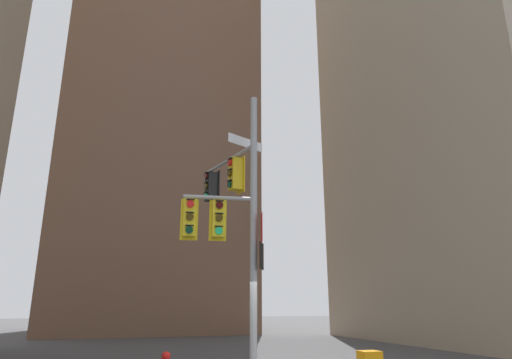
{
  "coord_description": "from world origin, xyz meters",
  "views": [
    {
      "loc": [
        -3.71,
        -11.34,
        1.92
      ],
      "look_at": [
        0.17,
        0.29,
        5.43
      ],
      "focal_mm": 30.64,
      "sensor_mm": 36.0,
      "label": 1
    }
  ],
  "objects": [
    {
      "name": "building_mid_block",
      "position": [
        -0.76,
        23.95,
        22.25
      ],
      "size": [
        13.84,
        13.84,
        44.5
      ],
      "primitive_type": "cube",
      "color": "brown",
      "rests_on": "ground"
    },
    {
      "name": "signal_pole_assembly",
      "position": [
        -0.54,
        0.68,
        4.58
      ],
      "size": [
        2.42,
        3.49,
        7.87
      ],
      "color": "#9EA0A3",
      "rests_on": "ground"
    }
  ]
}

